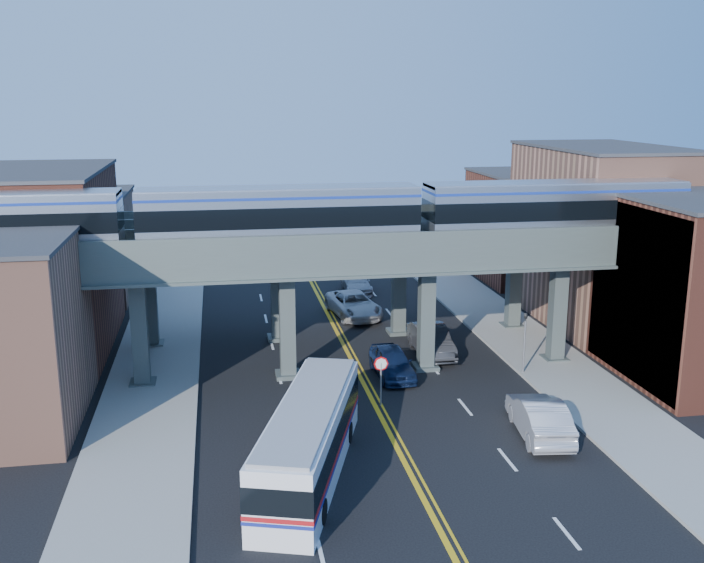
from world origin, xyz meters
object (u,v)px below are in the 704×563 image
Objects in this scene: car_lane_c at (354,304)px; traffic_signal at (525,336)px; transit_train at (280,215)px; transit_bus at (309,440)px; car_parked_curb at (539,417)px; car_lane_d at (356,283)px; car_lane_a at (392,362)px; stop_sign at (381,373)px; car_lane_b at (431,340)px.

traffic_signal is at bearing -69.51° from car_lane_c.
transit_bus is (0.10, -11.87, -7.68)m from transit_train.
traffic_signal is at bearing -99.49° from car_parked_curb.
car_lane_c is (6.00, 23.53, -0.70)m from transit_bus.
transit_train reaches higher than car_lane_d.
car_lane_a is 19.66m from car_lane_d.
transit_train is 17.03m from car_parked_curb.
transit_train is 15.59m from car_lane_c.
stop_sign reaches higher than car_lane_d.
car_lane_a is at bearing -92.93° from car_lane_d.
car_lane_b reaches higher than car_lane_c.
transit_train reaches higher than traffic_signal.
stop_sign reaches higher than car_parked_curb.
stop_sign is at bearing -111.16° from car_lane_a.
traffic_signal is 21.57m from car_lane_d.
stop_sign is 8.80m from car_lane_b.
transit_train is 8.31× the size of car_parked_curb.
car_lane_a is at bearing -133.03° from car_lane_b.
car_lane_b is 0.88× the size of car_lane_c.
transit_train reaches higher than car_lane_b.
traffic_signal is 0.81× the size of car_lane_d.
traffic_signal is 6.24m from car_lane_b.
car_lane_a is 0.80× the size of car_lane_c.
transit_train is 9.39× the size of car_lane_a.
transit_train is 15.31m from traffic_signal.
transit_bus is at bearing -143.61° from traffic_signal.
car_lane_d is at bearing 84.88° from car_lane_a.
traffic_signal is at bearing -8.43° from transit_train.
car_lane_a is at bearing -11.15° from transit_bus.
transit_bus is at bearing -89.50° from transit_train.
car_lane_c is 7.17m from car_lane_d.
transit_train reaches higher than car_lane_a.
car_lane_a is 12.59m from car_lane_c.
car_lane_a is at bearing 69.74° from stop_sign.
transit_bus is 2.19× the size of car_lane_b.
stop_sign is at bearing -29.19° from car_parked_curb.
traffic_signal is 0.75× the size of car_lane_b.
stop_sign is at bearing -47.38° from transit_train.
car_lane_d is 0.90× the size of car_parked_curb.
car_parked_curb is (5.05, -8.90, 0.08)m from car_lane_a.
car_lane_d is at bearing 70.39° from car_lane_c.
car_lane_b is 1.08× the size of car_lane_d.
traffic_signal is 15.59m from car_lane_c.
traffic_signal is 0.34× the size of transit_bus.
transit_bus reaches higher than stop_sign.
car_parked_curb is at bearing -36.43° from stop_sign.
traffic_signal is 0.66× the size of car_lane_c.
car_parked_curb is at bearing -41.41° from transit_train.
car_parked_curb is (6.55, -4.83, -0.84)m from stop_sign.
car_lane_b is 12.36m from car_parked_curb.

